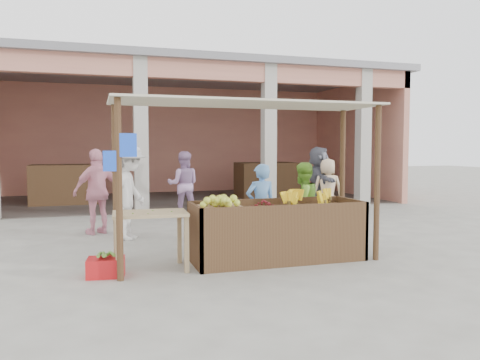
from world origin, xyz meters
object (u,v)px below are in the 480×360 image
object	(u,v)px
side_table	(150,222)
vendor_blue	(261,204)
motorcycle	(235,213)
fruit_stall	(277,234)
vendor_green	(302,201)
red_crate	(106,267)

from	to	relation	value
side_table	vendor_blue	world-z (taller)	vendor_blue
vendor_blue	motorcycle	world-z (taller)	vendor_blue
vendor_blue	fruit_stall	bearing A→B (deg)	85.58
fruit_stall	motorcycle	world-z (taller)	motorcycle
vendor_blue	side_table	bearing A→B (deg)	19.22
side_table	vendor_blue	bearing A→B (deg)	25.38
vendor_blue	vendor_green	bearing A→B (deg)	-170.41
fruit_stall	vendor_blue	size ratio (longest dim) A/B	1.68
vendor_blue	motorcycle	xyz separation A→B (m)	(-0.11, 1.14, -0.30)
vendor_blue	vendor_green	size ratio (longest dim) A/B	1.01
fruit_stall	vendor_green	size ratio (longest dim) A/B	1.69
side_table	motorcycle	bearing A→B (deg)	49.67
red_crate	motorcycle	xyz separation A→B (m)	(2.42, 2.10, 0.34)
red_crate	vendor_blue	world-z (taller)	vendor_blue
red_crate	side_table	bearing A→B (deg)	20.88
side_table	vendor_blue	xyz separation A→B (m)	(1.93, 0.81, 0.09)
fruit_stall	side_table	bearing A→B (deg)	-178.90
side_table	vendor_blue	size ratio (longest dim) A/B	0.68
fruit_stall	vendor_green	xyz separation A→B (m)	(0.87, 0.97, 0.37)
fruit_stall	motorcycle	xyz separation A→B (m)	(-0.10, 1.91, 0.07)
fruit_stall	vendor_green	distance (m)	1.35
side_table	vendor_green	world-z (taller)	vendor_green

